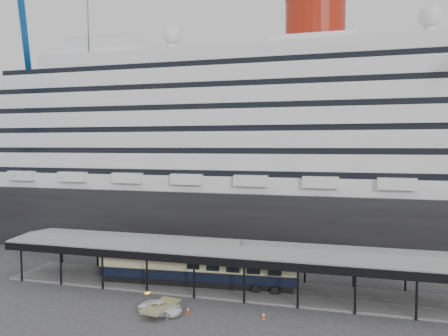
% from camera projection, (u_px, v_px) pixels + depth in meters
% --- Properties ---
extents(ground, '(200.00, 200.00, 0.00)m').
position_uv_depth(ground, '(216.00, 303.00, 47.40)').
color(ground, '#353537').
rests_on(ground, ground).
extents(cruise_ship, '(130.00, 30.00, 43.90)m').
position_uv_depth(cruise_ship, '(268.00, 139.00, 77.21)').
color(cruise_ship, black).
rests_on(cruise_ship, ground).
extents(platform_canopy, '(56.00, 9.18, 5.30)m').
position_uv_depth(platform_canopy, '(228.00, 269.00, 52.08)').
color(platform_canopy, slate).
rests_on(platform_canopy, ground).
extents(port_truck, '(4.72, 2.65, 1.25)m').
position_uv_depth(port_truck, '(161.00, 308.00, 44.46)').
color(port_truck, white).
rests_on(port_truck, ground).
extents(pullman_carriage, '(24.44, 4.92, 23.83)m').
position_uv_depth(pullman_carriage, '(197.00, 263.00, 53.10)').
color(pullman_carriage, black).
rests_on(pullman_carriage, ground).
extents(traffic_cone_left, '(0.36, 0.36, 0.69)m').
position_uv_depth(traffic_cone_left, '(188.00, 310.00, 44.54)').
color(traffic_cone_left, red).
rests_on(traffic_cone_left, ground).
extents(traffic_cone_mid, '(0.43, 0.43, 0.68)m').
position_uv_depth(traffic_cone_mid, '(179.00, 306.00, 45.68)').
color(traffic_cone_mid, '#F93E0D').
rests_on(traffic_cone_mid, ground).
extents(traffic_cone_right, '(0.49, 0.49, 0.76)m').
position_uv_depth(traffic_cone_right, '(264.00, 316.00, 43.06)').
color(traffic_cone_right, '#FA430D').
rests_on(traffic_cone_right, ground).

